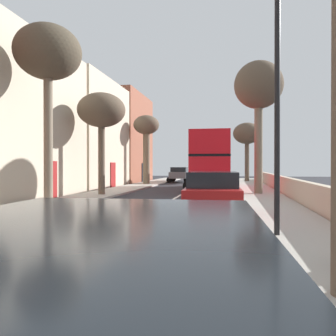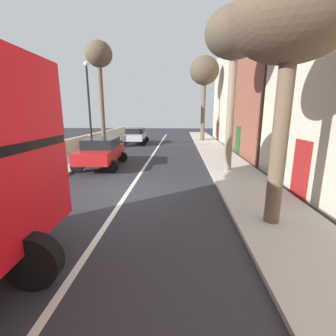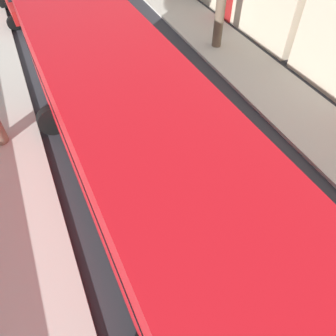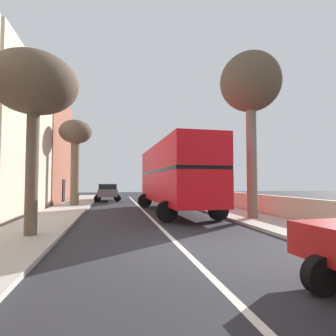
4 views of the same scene
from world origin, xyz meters
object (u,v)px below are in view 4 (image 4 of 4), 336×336
(double_decker_bus, at_px, (174,174))
(street_tree_left_6, at_px, (34,87))
(street_tree_left_4, at_px, (76,138))
(parked_car_grey_left_2, at_px, (108,191))
(street_tree_right_5, at_px, (251,86))
(street_tree_right_1, at_px, (176,151))

(double_decker_bus, xyz_separation_m, street_tree_left_6, (-6.28, -6.33, 2.73))
(street_tree_left_4, bearing_deg, double_decker_bus, -39.54)
(parked_car_grey_left_2, bearing_deg, street_tree_left_4, -112.50)
(double_decker_bus, bearing_deg, street_tree_left_6, -134.77)
(street_tree_right_5, bearing_deg, parked_car_grey_left_2, 116.31)
(parked_car_grey_left_2, relative_size, street_tree_right_1, 0.65)
(double_decker_bus, distance_m, street_tree_left_6, 9.32)
(street_tree_left_4, bearing_deg, street_tree_right_1, 38.26)
(double_decker_bus, relative_size, street_tree_right_5, 1.31)
(street_tree_left_4, xyz_separation_m, street_tree_left_6, (0.23, -11.70, -0.13))
(street_tree_right_1, xyz_separation_m, street_tree_left_4, (-9.59, -7.56, -0.07))
(parked_car_grey_left_2, height_order, street_tree_left_6, street_tree_left_6)
(double_decker_bus, bearing_deg, street_tree_right_5, -50.83)
(street_tree_right_1, xyz_separation_m, street_tree_right_5, (0.01, -16.74, 1.41))
(parked_car_grey_left_2, xyz_separation_m, street_tree_left_4, (-2.31, -5.58, 4.27))
(street_tree_right_5, bearing_deg, double_decker_bus, 129.17)
(parked_car_grey_left_2, distance_m, street_tree_left_4, 7.39)
(double_decker_bus, height_order, street_tree_right_1, street_tree_right_1)
(street_tree_left_6, bearing_deg, street_tree_right_5, 15.11)
(double_decker_bus, relative_size, parked_car_grey_left_2, 2.55)
(double_decker_bus, xyz_separation_m, street_tree_right_5, (3.09, -3.80, 4.34))
(street_tree_right_1, relative_size, street_tree_right_5, 0.79)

